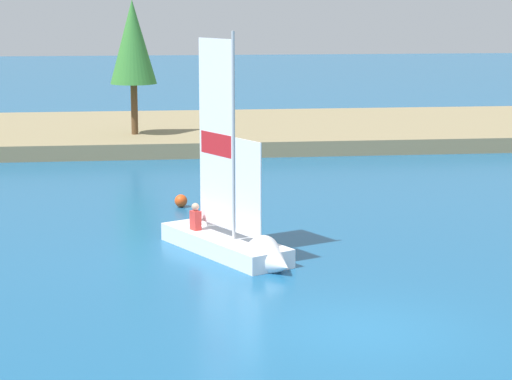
# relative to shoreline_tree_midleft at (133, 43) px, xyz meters

# --- Properties ---
(ground_plane) EXTENTS (200.00, 200.00, 0.00)m
(ground_plane) POSITION_rel_shoreline_tree_midleft_xyz_m (4.46, -24.60, -4.61)
(ground_plane) COLOR #195684
(shore_bank) EXTENTS (80.00, 12.36, 0.65)m
(shore_bank) POSITION_rel_shoreline_tree_midleft_xyz_m (4.46, 3.05, -4.28)
(shore_bank) COLOR #897A56
(shore_bank) RESTS_ON ground
(shoreline_tree_midleft) EXTENTS (2.00, 2.00, 5.79)m
(shoreline_tree_midleft) POSITION_rel_shoreline_tree_midleft_xyz_m (0.00, 0.00, 0.00)
(shoreline_tree_midleft) COLOR brown
(shoreline_tree_midleft) RESTS_ON shore_bank
(sailboat) EXTENTS (3.35, 4.90, 5.98)m
(sailboat) POSITION_rel_shoreline_tree_midleft_xyz_m (2.63, -18.95, -4.15)
(sailboat) COLOR white
(sailboat) RESTS_ON ground
(channel_buoy) EXTENTS (0.40, 0.40, 0.40)m
(channel_buoy) POSITION_rel_shoreline_tree_midleft_xyz_m (1.45, -12.52, -4.41)
(channel_buoy) COLOR #E54C19
(channel_buoy) RESTS_ON ground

